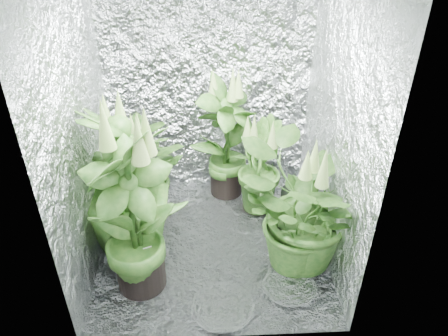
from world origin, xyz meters
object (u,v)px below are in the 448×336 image
plant_a (136,170)px  plant_c (259,168)px  plant_f (133,213)px  plant_b (226,140)px  circulation_fan (291,206)px  plant_d (125,186)px  plant_e (304,213)px

plant_a → plant_c: plant_a is taller
plant_a → plant_f: plant_f is taller
plant_b → circulation_fan: (0.48, -0.40, -0.38)m
plant_b → plant_d: (-0.71, -0.65, 0.04)m
plant_b → plant_f: (-0.61, -1.00, 0.09)m
plant_c → circulation_fan: size_ratio=2.67×
plant_c → plant_e: bearing=-72.6°
plant_a → circulation_fan: 1.22m
plant_d → plant_f: 0.37m
plant_a → plant_b: plant_b is taller
plant_e → plant_f: 1.08m
plant_c → plant_f: bearing=-137.8°
plant_a → plant_f: size_ratio=0.73×
plant_e → circulation_fan: (0.03, 0.49, -0.34)m
plant_a → plant_d: plant_d is taller
plant_c → circulation_fan: 0.39m
plant_e → circulation_fan: size_ratio=3.29×
plant_d → circulation_fan: plant_d is taller
plant_b → plant_f: bearing=-121.4°
plant_d → plant_a: bearing=86.6°
plant_d → plant_e: (1.17, -0.24, -0.08)m
plant_e → plant_f: plant_f is taller
plant_c → plant_f: size_ratio=0.65×
plant_a → circulation_fan: size_ratio=2.99×
plant_a → plant_e: size_ratio=0.91×
plant_e → circulation_fan: plant_e is taller
plant_b → plant_d: bearing=-137.6°
plant_a → plant_f: (0.08, -0.70, 0.16)m
circulation_fan → plant_a: bearing=161.3°
plant_d → plant_f: (0.10, -0.35, 0.05)m
plant_a → circulation_fan: (1.18, -0.09, -0.31)m
plant_e → plant_b: bearing=116.9°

